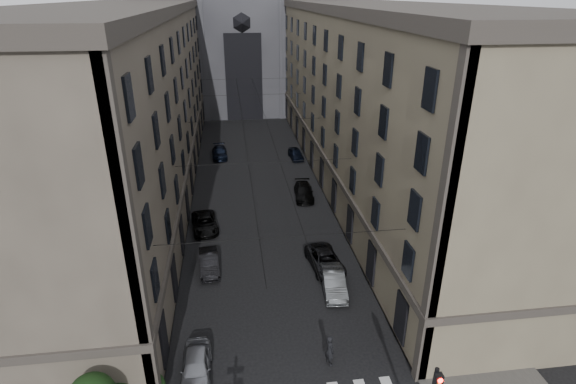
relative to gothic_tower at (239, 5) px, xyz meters
name	(u,v)px	position (x,y,z in m)	size (l,w,h in m)	color
sidewalk_left	(162,186)	(-10.50, -38.96, -17.72)	(7.00, 80.00, 0.15)	#383533
sidewalk_right	(346,177)	(10.50, -38.96, -17.72)	(7.00, 80.00, 0.15)	#383533
building_left	(123,104)	(-13.44, -38.96, -8.45)	(13.60, 60.60, 18.85)	#484137
building_right	(377,97)	(13.44, -38.96, -8.45)	(13.60, 60.60, 18.85)	brown
gothic_tower	(239,5)	(0.00, 0.00, 0.00)	(35.00, 23.00, 58.00)	#2D2D33
tram_wires	(255,121)	(0.00, -39.33, -10.55)	(14.00, 60.00, 0.43)	black
car_left_near	(196,367)	(-5.20, -66.96, -17.09)	(1.68, 4.18, 1.43)	gray
car_left_midnear	(209,263)	(-4.79, -56.29, -17.12)	(1.43, 4.10, 1.35)	black
car_left_midfar	(205,223)	(-5.38, -49.60, -17.14)	(2.18, 4.73, 1.31)	black
car_left_far	(220,153)	(-4.20, -29.90, -17.13)	(1.87, 4.60, 1.34)	black
car_right_near	(334,282)	(4.20, -60.12, -17.07)	(1.54, 4.41, 1.45)	slate
car_right_midnear	(325,261)	(4.20, -57.20, -17.12)	(2.25, 4.87, 1.35)	black
car_right_midfar	(304,192)	(4.68, -43.90, -17.12)	(1.89, 4.64, 1.35)	black
car_right_far	(296,154)	(5.63, -31.69, -17.13)	(1.58, 3.93, 1.34)	black
pedestrian	(330,350)	(2.40, -66.96, -16.79)	(0.73, 0.48, 2.01)	black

